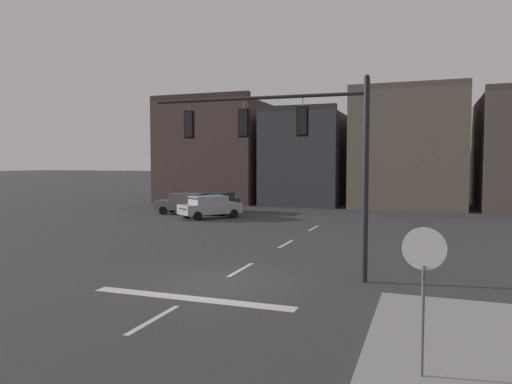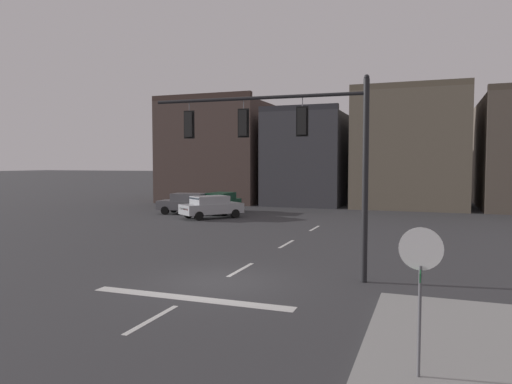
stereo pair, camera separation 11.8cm
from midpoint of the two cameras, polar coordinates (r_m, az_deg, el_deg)
name	(u,v)px [view 2 (the right image)]	position (r m, az deg, el deg)	size (l,w,h in m)	color
ground_plane	(218,282)	(16.14, -4.33, -10.72)	(400.00, 400.00, 0.00)	#353538
sidewalk_near_corner	(492,360)	(11.02, 26.66, -17.51)	(5.00, 8.00, 0.15)	gray
stop_bar_paint	(190,298)	(14.41, -7.70, -12.47)	(6.40, 0.50, 0.01)	silver
lane_centreline	(241,270)	(17.93, -1.64, -9.26)	(0.16, 26.40, 0.01)	silver
signal_mast_near_side	(292,140)	(16.50, 4.50, 6.17)	(7.74, 0.48, 6.83)	black
stop_sign	(421,266)	(8.99, 19.45, -8.34)	(0.76, 0.64, 2.83)	#56565B
car_lot_nearside	(211,206)	(34.37, -5.28, -1.72)	(4.07, 4.60, 1.61)	#9EA0A5
car_lot_middle	(187,203)	(37.46, -8.13, -1.31)	(4.61, 2.36, 1.61)	slate
car_lot_farside	(220,202)	(37.97, -4.21, -1.22)	(2.04, 4.51, 1.61)	#143D28
building_row	(363,154)	(46.89, 12.79, 4.45)	(38.49, 13.38, 10.56)	#473833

